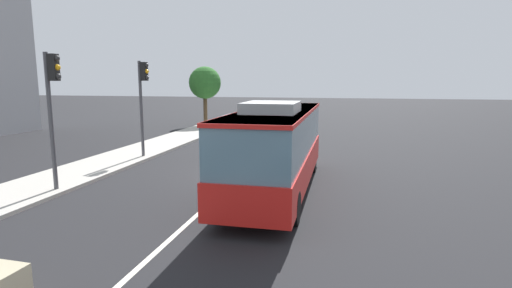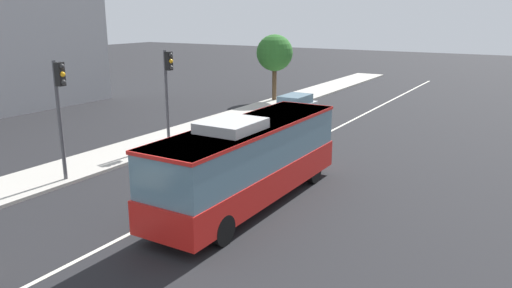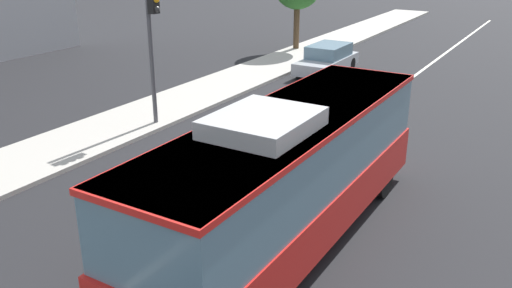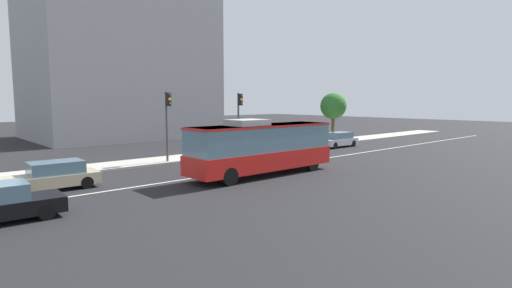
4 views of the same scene
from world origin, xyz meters
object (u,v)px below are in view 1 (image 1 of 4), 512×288
object	(u,v)px
traffic_light_near_corner	(143,92)
traffic_light_mid_block	(53,98)
street_tree_kerbside_left	(205,83)
transit_bus	(277,145)
sedan_silver	(235,124)

from	to	relation	value
traffic_light_near_corner	traffic_light_mid_block	distance (m)	6.73
traffic_light_near_corner	street_tree_kerbside_left	world-z (taller)	street_tree_kerbside_left
transit_bus	traffic_light_near_corner	size ratio (longest dim) A/B	1.92
sedan_silver	street_tree_kerbside_left	xyz separation A→B (m)	(4.49, 4.10, 3.22)
sedan_silver	traffic_light_near_corner	bearing A→B (deg)	-10.11
transit_bus	sedan_silver	xyz separation A→B (m)	(15.78, 6.09, -1.09)
traffic_light_near_corner	traffic_light_mid_block	world-z (taller)	same
street_tree_kerbside_left	traffic_light_near_corner	bearing A→B (deg)	-171.98
transit_bus	traffic_light_mid_block	bearing A→B (deg)	103.80
sedan_silver	traffic_light_mid_block	distance (m)	18.08
street_tree_kerbside_left	traffic_light_mid_block	bearing A→B (deg)	-174.23
sedan_silver	street_tree_kerbside_left	world-z (taller)	street_tree_kerbside_left
transit_bus	traffic_light_near_corner	distance (m)	9.47
traffic_light_near_corner	transit_bus	bearing A→B (deg)	-25.81
sedan_silver	transit_bus	bearing A→B (deg)	20.82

